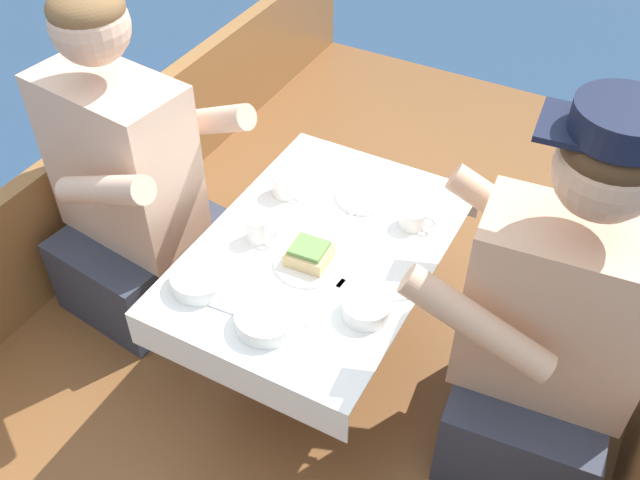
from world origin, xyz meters
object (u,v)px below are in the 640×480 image
object	(u,v)px
person_port	(130,193)
person_starboard	(548,334)
sandwich	(309,253)
coffee_cup_center	(286,184)
coffee_cup_port	(413,217)
coffee_cup_starboard	(258,228)

from	to	relation	value
person_port	person_starboard	distance (m)	1.18
sandwich	coffee_cup_center	world-z (taller)	coffee_cup_center
coffee_cup_port	coffee_cup_starboard	xyz separation A→B (m)	(-0.33, -0.24, 0.01)
coffee_cup_center	coffee_cup_starboard	bearing A→B (deg)	-81.03
person_starboard	sandwich	size ratio (longest dim) A/B	9.50
person_starboard	coffee_cup_port	distance (m)	0.45
sandwich	person_port	bearing A→B (deg)	177.14
coffee_cup_port	coffee_cup_center	xyz separation A→B (m)	(-0.36, -0.04, 0.01)
coffee_cup_port	coffee_cup_center	bearing A→B (deg)	-173.16
person_port	sandwich	xyz separation A→B (m)	(0.59, -0.03, 0.06)
person_port	sandwich	size ratio (longest dim) A/B	9.35
coffee_cup_starboard	person_starboard	bearing A→B (deg)	4.33
person_port	coffee_cup_center	world-z (taller)	person_port
coffee_cup_starboard	coffee_cup_center	world-z (taller)	coffee_cup_starboard
person_starboard	coffee_cup_center	xyz separation A→B (m)	(-0.77, 0.14, 0.05)
person_port	coffee_cup_center	size ratio (longest dim) A/B	9.72
person_port	coffee_cup_center	xyz separation A→B (m)	(0.41, 0.18, 0.06)
person_starboard	sandwich	distance (m)	0.59
person_starboard	coffee_cup_port	size ratio (longest dim) A/B	10.24
person_port	person_starboard	world-z (taller)	person_starboard
person_port	coffee_cup_starboard	distance (m)	0.44
person_port	sandwich	distance (m)	0.60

